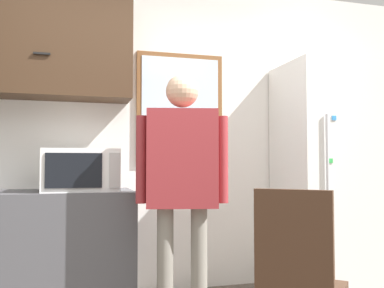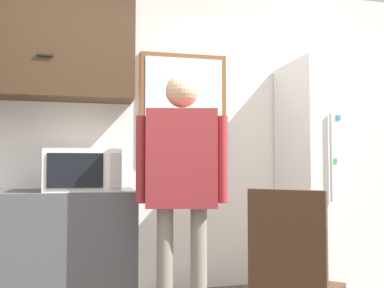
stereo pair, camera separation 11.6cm
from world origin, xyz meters
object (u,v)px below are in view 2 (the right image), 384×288
refrigerator (330,176)px  chair (293,278)px  microwave (83,170)px  person (182,171)px

refrigerator → chair: size_ratio=2.04×
microwave → refrigerator: (2.06, 0.04, -0.06)m
refrigerator → microwave: bearing=-178.8°
microwave → refrigerator: bearing=1.2°
person → refrigerator: bearing=32.6°
refrigerator → person: bearing=-160.1°
refrigerator → chair: bearing=-127.2°
chair → refrigerator: bearing=-85.3°
microwave → person: size_ratio=0.32×
refrigerator → chair: refrigerator is taller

